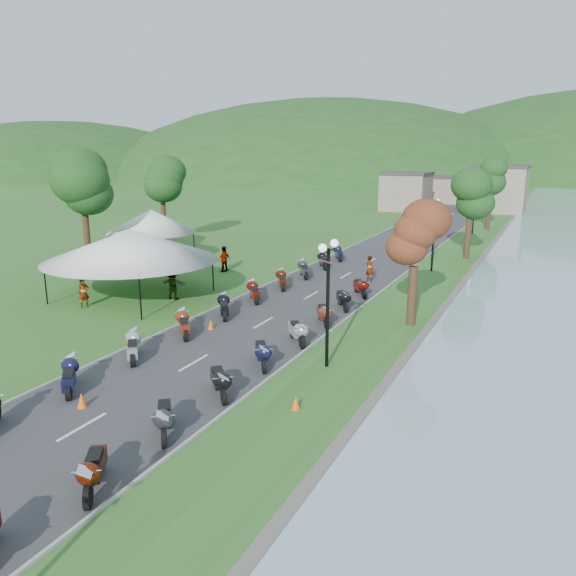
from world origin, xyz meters
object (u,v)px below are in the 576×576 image
at_px(pedestrian_a, 85,307).
at_px(pedestrian_b, 224,270).
at_px(vendor_tent_main, 132,264).
at_px(pedestrian_c, 167,276).

distance_m(pedestrian_a, pedestrian_b, 11.80).
xyz_separation_m(vendor_tent_main, pedestrian_a, (-0.96, -2.91, -2.00)).
bearing_deg(pedestrian_a, pedestrian_c, 34.36).
height_order(vendor_tent_main, pedestrian_b, vendor_tent_main).
bearing_deg(pedestrian_c, vendor_tent_main, -25.15).
xyz_separation_m(vendor_tent_main, pedestrian_c, (-1.80, 5.43, -2.00)).
bearing_deg(pedestrian_a, vendor_tent_main, 10.41).
distance_m(vendor_tent_main, pedestrian_b, 9.02).
distance_m(vendor_tent_main, pedestrian_c, 6.06).
xyz_separation_m(pedestrian_a, pedestrian_c, (-0.84, 8.35, 0.00)).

